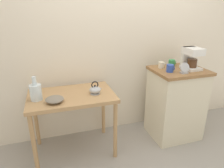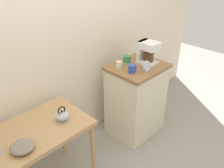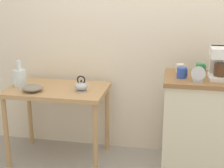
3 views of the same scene
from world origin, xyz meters
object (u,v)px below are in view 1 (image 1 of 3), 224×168
at_px(teakettle, 95,90).
at_px(mug_blue, 170,68).
at_px(glass_carafe_vase, 36,92).
at_px(coffee_maker, 191,57).
at_px(bowl_stoneware, 55,99).
at_px(mug_tall_green, 172,63).
at_px(mug_small_cream, 161,65).
at_px(table_clock, 185,69).

distance_m(teakettle, mug_blue, 0.90).
bearing_deg(glass_carafe_vase, mug_blue, -3.26).
bearing_deg(mug_blue, coffee_maker, 8.25).
xyz_separation_m(bowl_stoneware, mug_tall_green, (1.48, 0.25, 0.19)).
relative_size(coffee_maker, mug_blue, 2.95).
distance_m(teakettle, mug_small_cream, 0.89).
relative_size(mug_tall_green, table_clock, 0.69).
bearing_deg(table_clock, mug_small_cream, 115.69).
bearing_deg(coffee_maker, bowl_stoneware, -177.30).
distance_m(mug_small_cream, mug_tall_green, 0.18).
bearing_deg(teakettle, glass_carafe_vase, 177.38).
xyz_separation_m(glass_carafe_vase, mug_small_cream, (1.48, 0.09, 0.13)).
relative_size(glass_carafe_vase, mug_small_cream, 3.19).
bearing_deg(mug_small_cream, mug_tall_green, 13.69).
height_order(coffee_maker, mug_small_cream, coffee_maker).
xyz_separation_m(coffee_maker, mug_blue, (-0.31, -0.04, -0.10)).
height_order(bowl_stoneware, mug_blue, mug_blue).
xyz_separation_m(mug_small_cream, table_clock, (0.13, -0.28, 0.02)).
relative_size(glass_carafe_vase, coffee_maker, 0.97).
bearing_deg(teakettle, mug_blue, -3.69).
relative_size(mug_small_cream, table_clock, 0.64).
relative_size(bowl_stoneware, coffee_maker, 0.71).
bearing_deg(table_clock, teakettle, 171.12).
distance_m(coffee_maker, mug_blue, 0.32).
height_order(teakettle, mug_tall_green, mug_tall_green).
distance_m(glass_carafe_vase, mug_blue, 1.50).
height_order(mug_small_cream, mug_blue, mug_blue).
distance_m(bowl_stoneware, glass_carafe_vase, 0.22).
bearing_deg(glass_carafe_vase, teakettle, -2.62).
height_order(teakettle, mug_small_cream, mug_small_cream).
xyz_separation_m(teakettle, coffee_maker, (1.18, -0.01, 0.28)).
bearing_deg(glass_carafe_vase, table_clock, -6.54).
height_order(teakettle, glass_carafe_vase, glass_carafe_vase).
bearing_deg(teakettle, mug_tall_green, 8.79).
relative_size(glass_carafe_vase, mug_tall_green, 2.93).
bearing_deg(coffee_maker, glass_carafe_vase, 178.71).
bearing_deg(mug_blue, mug_small_cream, 93.29).
height_order(bowl_stoneware, mug_small_cream, mug_small_cream).
height_order(teakettle, table_clock, table_clock).
height_order(bowl_stoneware, mug_tall_green, mug_tall_green).
height_order(bowl_stoneware, coffee_maker, coffee_maker).
distance_m(mug_tall_green, mug_blue, 0.27).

